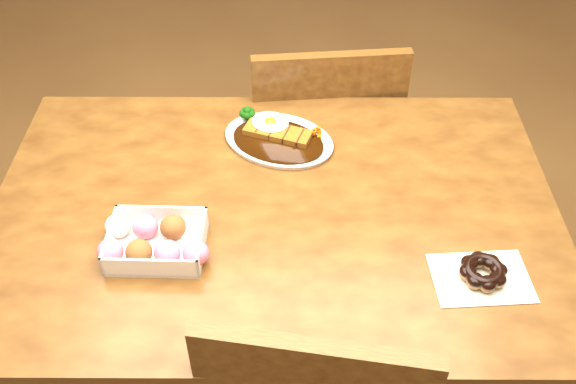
{
  "coord_description": "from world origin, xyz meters",
  "views": [
    {
      "loc": [
        0.03,
        -0.95,
        1.71
      ],
      "look_at": [
        0.03,
        -0.01,
        0.81
      ],
      "focal_mm": 40.0,
      "sensor_mm": 36.0,
      "label": 1
    }
  ],
  "objects_px": {
    "table": "(275,239)",
    "chair_far": "(320,146)",
    "pon_de_ring": "(483,272)",
    "donut_box": "(154,241)",
    "katsu_curry_plate": "(277,137)"
  },
  "relations": [
    {
      "from": "katsu_curry_plate",
      "to": "pon_de_ring",
      "type": "height_order",
      "value": "katsu_curry_plate"
    },
    {
      "from": "table",
      "to": "donut_box",
      "type": "xyz_separation_m",
      "value": [
        -0.23,
        -0.12,
        0.13
      ]
    },
    {
      "from": "table",
      "to": "chair_far",
      "type": "height_order",
      "value": "chair_far"
    },
    {
      "from": "katsu_curry_plate",
      "to": "pon_de_ring",
      "type": "distance_m",
      "value": 0.57
    },
    {
      "from": "table",
      "to": "chair_far",
      "type": "distance_m",
      "value": 0.58
    },
    {
      "from": "donut_box",
      "to": "table",
      "type": "bearing_deg",
      "value": 26.95
    },
    {
      "from": "table",
      "to": "donut_box",
      "type": "height_order",
      "value": "donut_box"
    },
    {
      "from": "chair_far",
      "to": "pon_de_ring",
      "type": "distance_m",
      "value": 0.82
    },
    {
      "from": "table",
      "to": "donut_box",
      "type": "bearing_deg",
      "value": -153.05
    },
    {
      "from": "chair_far",
      "to": "katsu_curry_plate",
      "type": "height_order",
      "value": "chair_far"
    },
    {
      "from": "chair_far",
      "to": "donut_box",
      "type": "relative_size",
      "value": 4.02
    },
    {
      "from": "table",
      "to": "donut_box",
      "type": "relative_size",
      "value": 5.55
    },
    {
      "from": "pon_de_ring",
      "to": "table",
      "type": "bearing_deg",
      "value": 154.7
    },
    {
      "from": "chair_far",
      "to": "katsu_curry_plate",
      "type": "distance_m",
      "value": 0.44
    },
    {
      "from": "pon_de_ring",
      "to": "katsu_curry_plate",
      "type": "bearing_deg",
      "value": 133.74
    }
  ]
}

